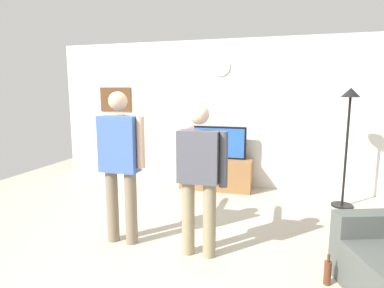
# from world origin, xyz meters

# --- Properties ---
(ground_plane) EXTENTS (8.40, 8.40, 0.00)m
(ground_plane) POSITION_xyz_m (0.00, 0.00, 0.00)
(ground_plane) COLOR #B2A893
(back_wall) EXTENTS (6.40, 0.10, 2.70)m
(back_wall) POSITION_xyz_m (0.00, 2.95, 1.35)
(back_wall) COLOR silver
(back_wall) RESTS_ON ground_plane
(tv_stand) EXTENTS (1.29, 0.48, 0.56)m
(tv_stand) POSITION_xyz_m (0.08, 2.60, 0.28)
(tv_stand) COLOR olive
(tv_stand) RESTS_ON ground_plane
(television) EXTENTS (1.05, 0.07, 0.58)m
(television) POSITION_xyz_m (0.08, 2.65, 0.86)
(television) COLOR black
(television) RESTS_ON tv_stand
(wall_clock) EXTENTS (0.33, 0.03, 0.33)m
(wall_clock) POSITION_xyz_m (0.08, 2.89, 2.21)
(wall_clock) COLOR white
(framed_picture) EXTENTS (0.69, 0.04, 0.48)m
(framed_picture) POSITION_xyz_m (-2.09, 2.90, 1.61)
(framed_picture) COLOR brown
(floor_lamp) EXTENTS (0.32, 0.32, 1.82)m
(floor_lamp) POSITION_xyz_m (2.15, 2.24, 1.30)
(floor_lamp) COLOR black
(floor_lamp) RESTS_ON ground_plane
(person_standing_nearer_lamp) EXTENTS (0.62, 0.78, 1.77)m
(person_standing_nearer_lamp) POSITION_xyz_m (-0.55, 0.23, 1.01)
(person_standing_nearer_lamp) COLOR #7A6B56
(person_standing_nearer_lamp) RESTS_ON ground_plane
(person_standing_nearer_couch) EXTENTS (0.61, 0.78, 1.64)m
(person_standing_nearer_couch) POSITION_xyz_m (0.40, 0.18, 0.93)
(person_standing_nearer_couch) COLOR gray
(person_standing_nearer_couch) RESTS_ON ground_plane
(beverage_bottle) EXTENTS (0.07, 0.07, 0.29)m
(beverage_bottle) POSITION_xyz_m (1.69, -0.03, 0.12)
(beverage_bottle) COLOR #592D19
(beverage_bottle) RESTS_ON ground_plane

